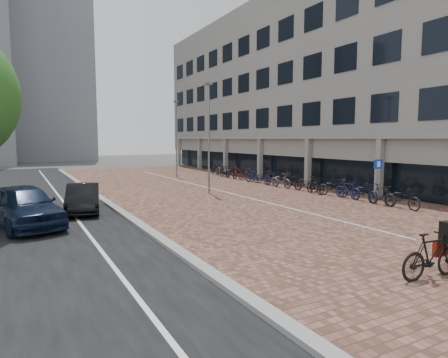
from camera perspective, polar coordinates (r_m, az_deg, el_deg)
ground at (r=14.46m, az=11.45°, el=-7.29°), size 140.00×140.00×0.00m
plaza_brick at (r=25.54m, az=-2.44°, el=-1.45°), size 14.50×42.00×0.04m
street_asphalt at (r=23.02m, az=-27.93°, el=-2.95°), size 8.00×50.00×0.03m
curb at (r=23.35m, az=-18.33°, el=-2.28°), size 0.35×42.00×0.14m
lane_line at (r=23.11m, az=-22.97°, el=-2.66°), size 0.12×44.00×0.00m
parking_line at (r=25.62m, az=-2.04°, el=-1.37°), size 0.10×30.00×0.00m
office_building at (r=35.07m, az=11.31°, el=14.26°), size 8.40×40.00×15.00m
car_navy at (r=16.14m, az=-27.46°, el=-3.55°), size 2.98×5.05×1.61m
car_dark at (r=18.44m, az=-20.10°, el=-2.65°), size 2.04×4.09×1.29m
hero_bike at (r=10.37m, az=28.36°, el=-9.82°), size 1.91×0.70×1.32m
parking_sign at (r=20.81m, az=21.74°, el=0.60°), size 0.47×0.17×2.27m
lamp_near at (r=23.08m, az=-2.26°, el=5.85°), size 0.12×0.12×6.51m
lamp_far at (r=33.78m, az=-7.07°, el=5.81°), size 0.12×0.12×6.49m
bike_row at (r=26.80m, az=8.08°, el=-0.05°), size 1.24×21.43×1.05m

